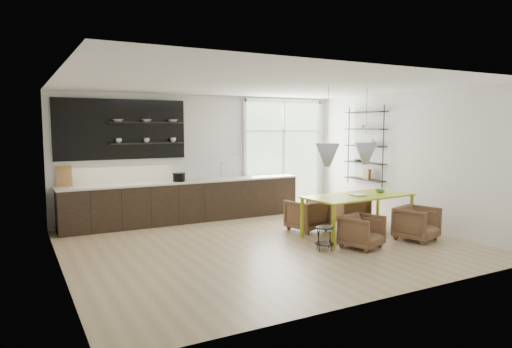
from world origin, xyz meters
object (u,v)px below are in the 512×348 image
dining_table (358,198)px  wire_stool (324,235)px  armchair_back_right (348,209)px  armchair_front_right (417,224)px  armchair_back_left (307,215)px  armchair_front_left (362,231)px

dining_table → wire_stool: size_ratio=5.55×
armchair_back_right → armchair_front_right: armchair_back_right is taller
dining_table → wire_stool: bearing=-160.1°
armchair_back_right → dining_table: bearing=67.0°
dining_table → armchair_front_right: bearing=-53.4°
armchair_back_left → armchair_front_left: armchair_back_left is taller
dining_table → armchair_back_left: size_ratio=3.17×
wire_stool → armchair_front_right: bearing=-7.7°
armchair_back_left → armchair_back_right: armchair_back_right is taller
armchair_back_right → armchair_front_left: armchair_back_right is taller
armchair_back_left → wire_stool: armchair_back_left is taller
armchair_back_left → armchair_front_right: (1.37, -1.68, -0.01)m
dining_table → armchair_front_left: size_ratio=3.50×
armchair_front_left → armchair_front_right: armchair_front_right is taller
armchair_back_right → armchair_front_right: size_ratio=1.04×
armchair_front_left → wire_stool: 0.71m
armchair_back_right → armchair_front_right: bearing=103.8°
wire_stool → armchair_front_left: bearing=-15.9°
armchair_back_right → wire_stool: size_ratio=1.78×
armchair_back_right → armchair_front_left: size_ratio=1.13×
armchair_front_right → wire_stool: armchair_front_right is taller
dining_table → armchair_front_right: (0.73, -0.83, -0.43)m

